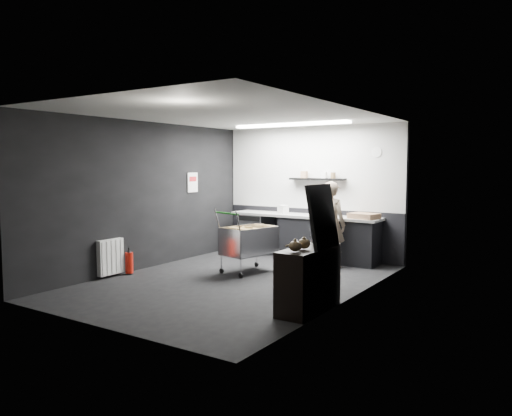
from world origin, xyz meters
The scene contains 22 objects.
floor centered at (0.00, 0.00, 0.00)m, with size 5.50×5.50×0.00m, color black.
ceiling centered at (0.00, 0.00, 2.70)m, with size 5.50×5.50×0.00m, color beige.
wall_back centered at (0.00, 2.75, 1.35)m, with size 5.50×5.50×0.00m, color black.
wall_front centered at (0.00, -2.75, 1.35)m, with size 5.50×5.50×0.00m, color black.
wall_left centered at (-2.00, 0.00, 1.35)m, with size 5.50×5.50×0.00m, color black.
wall_right centered at (2.00, 0.00, 1.35)m, with size 5.50×5.50×0.00m, color black.
kitchen_wall_panel centered at (0.00, 2.73, 1.85)m, with size 3.95×0.02×1.70m, color silver.
dado_panel centered at (0.00, 2.73, 0.50)m, with size 3.95×0.02×1.00m, color black.
floating_shelf centered at (0.20, 2.62, 1.62)m, with size 1.20×0.22×0.04m, color black.
wall_clock centered at (1.40, 2.72, 2.15)m, with size 0.20×0.20×0.03m, color white.
poster centered at (-1.98, 1.30, 1.55)m, with size 0.02×0.30×0.40m, color white.
poster_red_band centered at (-1.98, 1.30, 1.62)m, with size 0.01×0.22×0.10m, color red.
radiator centered at (-1.94, -0.90, 0.35)m, with size 0.10×0.50×0.60m, color white.
ceiling_strip centered at (0.00, 1.85, 2.67)m, with size 2.40×0.20×0.04m, color white.
prep_counter centered at (0.14, 2.42, 0.46)m, with size 3.20×0.61×0.90m.
person centered at (0.82, 1.97, 0.80)m, with size 0.59×0.38×1.61m, color #B9AB93.
shopping_cart centered at (-0.20, 0.73, 0.53)m, with size 0.82×1.13×1.10m.
sideboard centered at (1.78, -0.77, 0.53)m, with size 0.47×1.11×1.66m.
fire_extinguisher centered at (-1.85, -0.57, 0.22)m, with size 0.14×0.14×0.45m.
cardboard_box centered at (1.30, 2.37, 0.95)m, with size 0.51×0.39×0.10m, color #A07755.
pink_tub centered at (0.52, 2.42, 1.00)m, with size 0.21×0.21×0.21m, color beige.
white_container centered at (-0.45, 2.37, 0.99)m, with size 0.20×0.15×0.18m, color white.
Camera 1 is at (4.70, -6.54, 1.91)m, focal length 35.00 mm.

